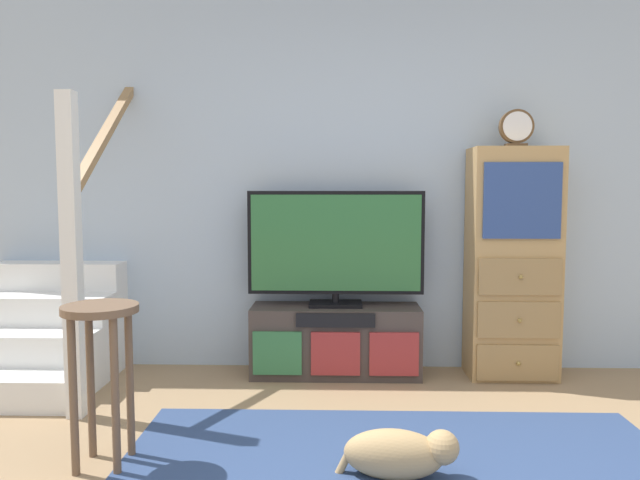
{
  "coord_description": "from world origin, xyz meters",
  "views": [
    {
      "loc": [
        -0.3,
        -1.82,
        1.27
      ],
      "look_at": [
        -0.4,
        1.88,
        0.96
      ],
      "focal_mm": 33.51,
      "sensor_mm": 36.0,
      "label": 1
    }
  ],
  "objects_px": {
    "media_console": "(336,341)",
    "side_cabinet": "(512,264)",
    "dog": "(400,453)",
    "desk_clock": "(516,128)",
    "bar_stool_near": "(101,348)",
    "television": "(336,245)"
  },
  "relations": [
    {
      "from": "bar_stool_near",
      "to": "side_cabinet",
      "type": "bearing_deg",
      "value": 31.66
    },
    {
      "from": "media_console",
      "to": "side_cabinet",
      "type": "height_order",
      "value": "side_cabinet"
    },
    {
      "from": "television",
      "to": "bar_stool_near",
      "type": "bearing_deg",
      "value": -127.16
    },
    {
      "from": "media_console",
      "to": "bar_stool_near",
      "type": "xyz_separation_m",
      "value": [
        -1.06,
        -1.38,
        0.32
      ]
    },
    {
      "from": "media_console",
      "to": "dog",
      "type": "xyz_separation_m",
      "value": [
        0.28,
        -1.47,
        -0.12
      ]
    },
    {
      "from": "dog",
      "to": "side_cabinet",
      "type": "bearing_deg",
      "value": 58.58
    },
    {
      "from": "bar_stool_near",
      "to": "dog",
      "type": "distance_m",
      "value": 1.42
    },
    {
      "from": "television",
      "to": "dog",
      "type": "xyz_separation_m",
      "value": [
        0.28,
        -1.5,
        -0.78
      ]
    },
    {
      "from": "television",
      "to": "media_console",
      "type": "bearing_deg",
      "value": -90.0
    },
    {
      "from": "dog",
      "to": "desk_clock",
      "type": "bearing_deg",
      "value": 58.41
    },
    {
      "from": "television",
      "to": "side_cabinet",
      "type": "xyz_separation_m",
      "value": [
        1.19,
        -0.01,
        -0.12
      ]
    },
    {
      "from": "desk_clock",
      "to": "dog",
      "type": "bearing_deg",
      "value": -121.59
    },
    {
      "from": "television",
      "to": "desk_clock",
      "type": "bearing_deg",
      "value": -1.38
    },
    {
      "from": "television",
      "to": "dog",
      "type": "height_order",
      "value": "television"
    },
    {
      "from": "media_console",
      "to": "television",
      "type": "xyz_separation_m",
      "value": [
        0.0,
        0.02,
        0.66
      ]
    },
    {
      "from": "side_cabinet",
      "to": "dog",
      "type": "xyz_separation_m",
      "value": [
        -0.91,
        -1.48,
        -0.66
      ]
    },
    {
      "from": "dog",
      "to": "media_console",
      "type": "bearing_deg",
      "value": 100.96
    },
    {
      "from": "media_console",
      "to": "side_cabinet",
      "type": "bearing_deg",
      "value": 0.49
    },
    {
      "from": "desk_clock",
      "to": "bar_stool_near",
      "type": "height_order",
      "value": "desk_clock"
    },
    {
      "from": "bar_stool_near",
      "to": "dog",
      "type": "relative_size",
      "value": 1.38
    },
    {
      "from": "media_console",
      "to": "desk_clock",
      "type": "relative_size",
      "value": 4.64
    },
    {
      "from": "media_console",
      "to": "dog",
      "type": "distance_m",
      "value": 1.5
    }
  ]
}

